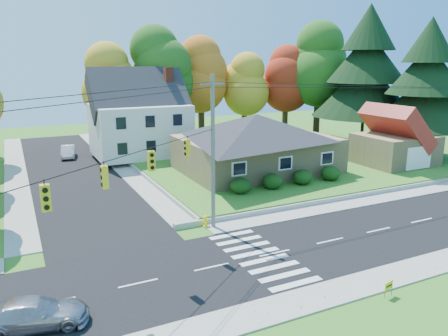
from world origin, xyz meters
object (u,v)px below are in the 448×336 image
(silver_sedan, at_px, (35,313))
(white_car, at_px, (68,152))
(fire_hydrant, at_px, (205,222))
(ranch_house, at_px, (256,142))

(silver_sedan, height_order, white_car, white_car)
(silver_sedan, xyz_separation_m, fire_hydrant, (10.85, 7.23, -0.26))
(ranch_house, distance_m, fire_hydrant, 14.74)
(white_car, distance_m, fire_hydrant, 27.18)
(ranch_house, bearing_deg, fire_hydrant, -133.43)
(white_car, height_order, fire_hydrant, white_car)
(silver_sedan, bearing_deg, fire_hydrant, -44.63)
(silver_sedan, distance_m, white_car, 34.29)
(white_car, bearing_deg, fire_hydrant, -69.52)
(silver_sedan, distance_m, fire_hydrant, 13.04)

